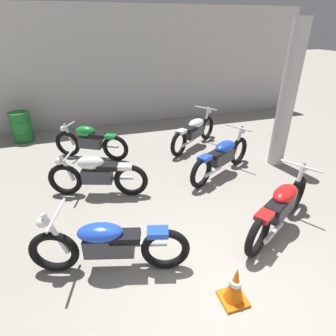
# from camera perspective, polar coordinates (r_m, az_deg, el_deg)

# --- Properties ---
(ground_plane) EXTENTS (60.00, 60.00, 0.00)m
(ground_plane) POSITION_cam_1_polar(r_m,az_deg,el_deg) (4.00, 11.87, -23.27)
(ground_plane) COLOR gray
(back_wall) EXTENTS (12.66, 0.24, 3.60)m
(back_wall) POSITION_cam_1_polar(r_m,az_deg,el_deg) (9.54, -9.29, 19.63)
(back_wall) COLOR #BCBAB7
(back_wall) RESTS_ON ground
(support_pillar) EXTENTS (0.36, 0.36, 3.20)m
(support_pillar) POSITION_cam_1_polar(r_m,az_deg,el_deg) (6.86, 23.32, 13.08)
(support_pillar) COLOR #BCBAB7
(support_pillar) RESTS_ON ground
(motorcycle_left_row_0) EXTENTS (2.12, 0.85, 0.97)m
(motorcycle_left_row_0) POSITION_cam_1_polar(r_m,az_deg,el_deg) (3.92, -12.17, -15.01)
(motorcycle_left_row_0) COLOR black
(motorcycle_left_row_0) RESTS_ON ground
(motorcycle_left_row_1) EXTENTS (1.90, 0.77, 0.88)m
(motorcycle_left_row_1) POSITION_cam_1_polar(r_m,az_deg,el_deg) (5.57, -14.42, -1.29)
(motorcycle_left_row_1) COLOR black
(motorcycle_left_row_1) RESTS_ON ground
(motorcycle_left_row_2) EXTENTS (1.76, 1.09, 0.88)m
(motorcycle_left_row_2) POSITION_cam_1_polar(r_m,az_deg,el_deg) (7.20, -15.70, 5.31)
(motorcycle_left_row_2) COLOR black
(motorcycle_left_row_2) RESTS_ON ground
(motorcycle_right_row_0) EXTENTS (1.94, 1.19, 0.97)m
(motorcycle_right_row_0) POSITION_cam_1_polar(r_m,az_deg,el_deg) (4.86, 22.19, -7.31)
(motorcycle_right_row_0) COLOR black
(motorcycle_right_row_0) RESTS_ON ground
(motorcycle_right_row_1) EXTENTS (1.94, 1.19, 0.97)m
(motorcycle_right_row_1) POSITION_cam_1_polar(r_m,az_deg,el_deg) (6.27, 11.06, 2.42)
(motorcycle_right_row_1) COLOR black
(motorcycle_right_row_1) RESTS_ON ground
(motorcycle_right_row_2) EXTENTS (1.80, 1.39, 0.97)m
(motorcycle_right_row_2) POSITION_cam_1_polar(r_m,az_deg,el_deg) (7.68, 5.44, 7.56)
(motorcycle_right_row_2) COLOR black
(motorcycle_right_row_2) RESTS_ON ground
(oil_drum) EXTENTS (0.59, 0.59, 0.85)m
(oil_drum) POSITION_cam_1_polar(r_m,az_deg,el_deg) (9.11, -27.88, 7.51)
(oil_drum) COLOR #1E722D
(oil_drum) RESTS_ON ground
(traffic_cone) EXTENTS (0.32, 0.32, 0.54)m
(traffic_cone) POSITION_cam_1_polar(r_m,az_deg,el_deg) (3.72, 13.62, -22.41)
(traffic_cone) COLOR orange
(traffic_cone) RESTS_ON ground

